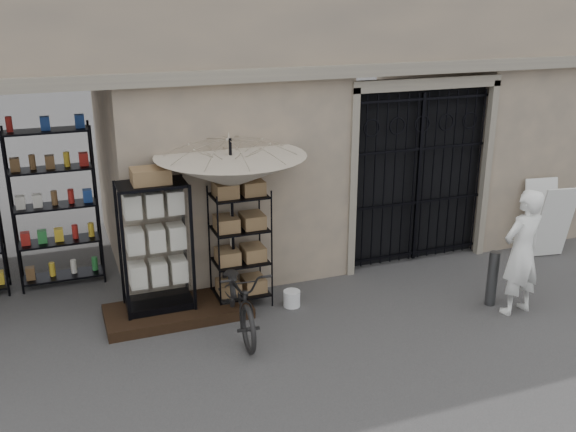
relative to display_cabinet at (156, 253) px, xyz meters
name	(u,v)px	position (x,y,z in m)	size (l,w,h in m)	color
ground	(382,338)	(2.63, -1.65, -0.96)	(80.00, 80.00, 0.00)	black
shop_recess	(5,206)	(-1.87, 1.15, 0.54)	(3.00, 1.70, 3.00)	black
shop_shelving	(5,212)	(-1.92, 1.65, 0.29)	(2.70, 0.50, 2.50)	black
iron_gate	(414,173)	(4.38, 0.63, 0.54)	(2.50, 0.21, 3.00)	black
step_platform	(178,311)	(0.23, -0.10, -0.88)	(2.00, 0.90, 0.15)	black
display_cabinet	(156,253)	(0.00, 0.00, 0.00)	(0.99, 0.72, 1.95)	black
wire_rack	(240,248)	(1.19, 0.00, -0.10)	(0.81, 0.61, 1.75)	black
market_umbrella	(231,163)	(1.09, -0.01, 1.17)	(1.96, 1.99, 2.96)	black
white_bucket	(292,298)	(1.85, -0.37, -0.84)	(0.25, 0.25, 0.24)	silver
bicycle	(239,328)	(0.94, -0.75, -0.96)	(0.65, 0.98, 1.87)	black
steel_bollard	(492,279)	(4.58, -1.35, -0.55)	(0.15, 0.15, 0.82)	#4A4B4D
shopkeeper	(514,311)	(4.77, -1.66, -0.96)	(0.66, 1.82, 0.44)	white
easel_sign	(548,219)	(6.65, -0.10, -0.30)	(0.71, 0.79, 1.28)	silver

